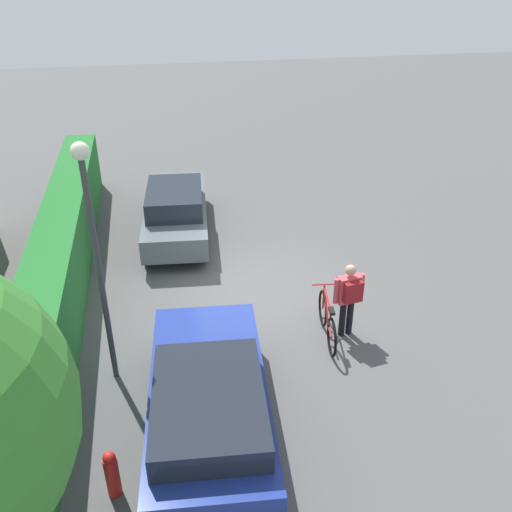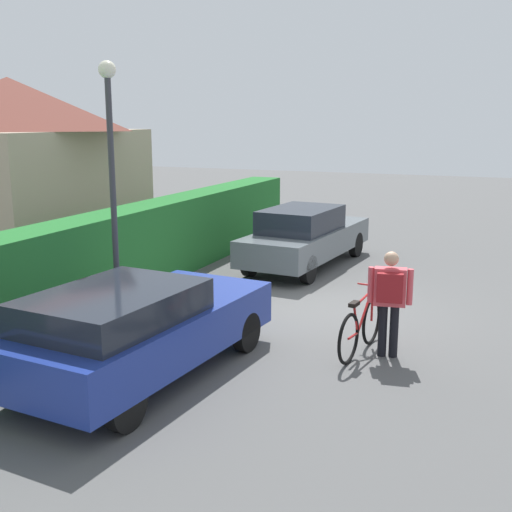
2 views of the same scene
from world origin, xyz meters
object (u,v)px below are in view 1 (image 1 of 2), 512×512
Objects in this scene: parked_car_far at (176,209)px; street_lamp at (94,238)px; person_rider at (349,294)px; fire_hydrant at (112,473)px; bicycle at (327,321)px; parked_car_near at (209,401)px.

street_lamp is at bearing 164.62° from parked_car_far.
person_rider is 5.34m from fire_hydrant.
bicycle is (-5.21, -2.58, -0.34)m from parked_car_far.
parked_car_far is 5.82× the size of fire_hydrant.
person_rider reaches higher than parked_car_far.
street_lamp is 5.41× the size of fire_hydrant.
street_lamp reaches higher than parked_car_far.
street_lamp is (1.73, 1.52, 2.09)m from parked_car_near.
person_rider reaches higher than bicycle.
person_rider is 0.37× the size of street_lamp.
fire_hydrant is (-2.88, 4.47, -0.55)m from person_rider.
bicycle is 0.69m from person_rider.
person_rider is (-5.20, -2.99, 0.22)m from parked_car_far.
person_rider is (0.01, -0.41, 0.56)m from bicycle.
parked_car_near is 2.73× the size of person_rider.
bicycle is 4.77m from street_lamp.
street_lamp is at bearing 41.25° from parked_car_near.
street_lamp is (-0.34, 4.52, 1.85)m from person_rider.
parked_car_near is 3.11m from street_lamp.
street_lamp is (-0.33, 4.11, 2.41)m from bicycle.
parked_car_far is at bearing 29.92° from person_rider.
parked_car_far reaches higher than fire_hydrant.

